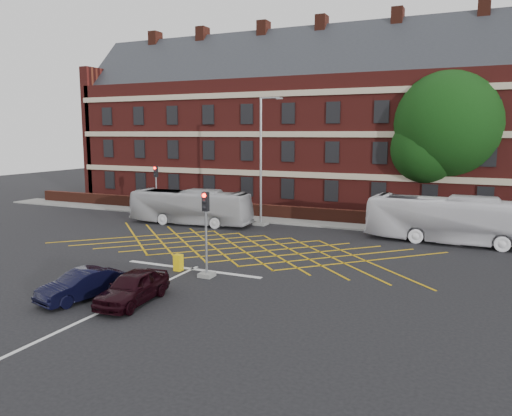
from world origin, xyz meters
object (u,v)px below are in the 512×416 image
at_px(bus_left, 190,207).
at_px(deciduous_tree, 447,132).
at_px(traffic_light_near, 206,242).
at_px(utility_cabinet, 178,263).
at_px(street_lamp, 262,181).
at_px(bus_right, 454,220).
at_px(car_maroon, 133,287).
at_px(traffic_light_far, 156,195).
at_px(direction_signs, 159,199).
at_px(car_navy, 82,285).

bearing_deg(bus_left, deciduous_tree, -65.11).
relative_size(traffic_light_near, utility_cabinet, 4.99).
height_order(street_lamp, utility_cabinet, street_lamp).
xyz_separation_m(bus_right, deciduous_tree, (-1.24, 8.52, 5.67)).
bearing_deg(bus_right, car_maroon, 149.84).
relative_size(bus_right, car_maroon, 2.77).
relative_size(deciduous_tree, street_lamp, 1.24).
bearing_deg(street_lamp, utility_cabinet, -84.65).
bearing_deg(traffic_light_far, deciduous_tree, 17.28).
bearing_deg(car_maroon, utility_cabinet, 97.18).
height_order(bus_right, deciduous_tree, deciduous_tree).
bearing_deg(traffic_light_far, street_lamp, -3.05).
bearing_deg(traffic_light_near, traffic_light_far, 132.51).
xyz_separation_m(bus_right, car_maroon, (-11.69, -17.91, -0.86)).
xyz_separation_m(deciduous_tree, traffic_light_far, (-22.97, -7.15, -5.44)).
bearing_deg(traffic_light_far, bus_left, -26.88).
height_order(deciduous_tree, traffic_light_near, deciduous_tree).
relative_size(bus_left, deciduous_tree, 0.81).
bearing_deg(utility_cabinet, direction_signs, 128.23).
relative_size(car_navy, traffic_light_near, 0.90).
bearing_deg(bus_right, direction_signs, 88.38).
bearing_deg(car_navy, car_maroon, 26.66).
relative_size(street_lamp, utility_cabinet, 11.38).
distance_m(bus_left, traffic_light_near, 14.76).
relative_size(car_navy, direction_signs, 1.75).
xyz_separation_m(car_navy, traffic_light_near, (3.23, 5.15, 1.13)).
height_order(bus_right, car_maroon, bus_right).
xyz_separation_m(deciduous_tree, utility_cabinet, (-11.45, -21.41, -6.78)).
distance_m(car_navy, street_lamp, 19.46).
bearing_deg(deciduous_tree, car_navy, -115.34).
xyz_separation_m(deciduous_tree, direction_signs, (-23.15, -6.56, -5.83)).
relative_size(car_maroon, direction_signs, 1.82).
bearing_deg(car_maroon, traffic_light_far, 118.85).
xyz_separation_m(car_navy, street_lamp, (0.02, 19.26, 2.80)).
bearing_deg(deciduous_tree, traffic_light_near, -113.62).
bearing_deg(bus_right, traffic_light_far, 89.73).
distance_m(deciduous_tree, utility_cabinet, 25.21).
bearing_deg(car_maroon, car_navy, -171.38).
relative_size(car_navy, utility_cabinet, 4.48).
distance_m(bus_right, utility_cabinet, 18.12).
distance_m(car_maroon, utility_cabinet, 5.12).
height_order(car_maroon, traffic_light_near, traffic_light_near).
distance_m(bus_right, direction_signs, 24.47).
distance_m(traffic_light_near, traffic_light_far, 19.88).
distance_m(car_maroon, deciduous_tree, 29.16).
bearing_deg(car_maroon, deciduous_tree, 64.28).
xyz_separation_m(car_maroon, deciduous_tree, (10.45, 26.43, 6.53)).
bearing_deg(utility_cabinet, traffic_light_near, -11.51).
bearing_deg(direction_signs, traffic_light_near, -48.22).
height_order(direction_signs, utility_cabinet, direction_signs).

